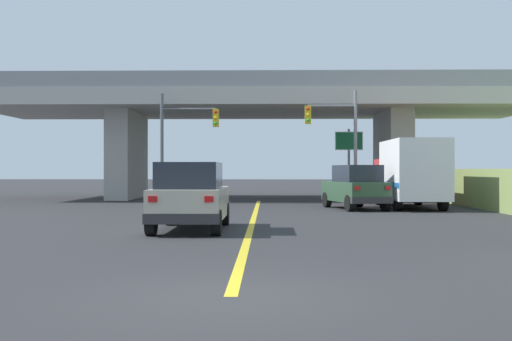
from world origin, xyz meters
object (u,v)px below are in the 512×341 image
(suv_crossing, at_px, (355,187))
(highway_sign, at_px, (349,148))
(suv_lead, at_px, (191,196))
(box_truck, at_px, (410,173))
(traffic_signal_nearside, at_px, (339,133))
(traffic_signal_farside, at_px, (181,135))

(suv_crossing, relative_size, highway_sign, 1.08)
(suv_lead, relative_size, box_truck, 0.66)
(suv_lead, height_order, traffic_signal_nearside, traffic_signal_nearside)
(box_truck, height_order, highway_sign, highway_sign)
(suv_crossing, height_order, traffic_signal_farside, traffic_signal_farside)
(traffic_signal_nearside, relative_size, highway_sign, 1.41)
(suv_lead, distance_m, suv_crossing, 11.94)
(suv_lead, bearing_deg, suv_crossing, 58.08)
(suv_lead, relative_size, highway_sign, 1.06)
(suv_crossing, relative_size, traffic_signal_nearside, 0.77)
(traffic_signal_nearside, bearing_deg, suv_crossing, -86.89)
(suv_crossing, relative_size, box_truck, 0.68)
(highway_sign, bearing_deg, suv_crossing, -95.45)
(box_truck, relative_size, highway_sign, 1.59)
(suv_crossing, bearing_deg, highway_sign, 71.61)
(suv_crossing, bearing_deg, box_truck, 3.72)
(suv_crossing, height_order, highway_sign, highway_sign)
(traffic_signal_farside, relative_size, highway_sign, 1.39)
(box_truck, distance_m, traffic_signal_nearside, 5.10)
(suv_crossing, distance_m, box_truck, 2.87)
(suv_lead, xyz_separation_m, traffic_signal_farside, (-2.38, 14.89, 2.67))
(traffic_signal_nearside, distance_m, highway_sign, 4.53)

